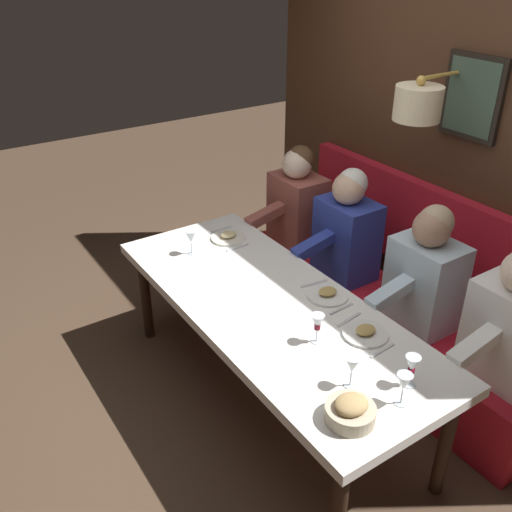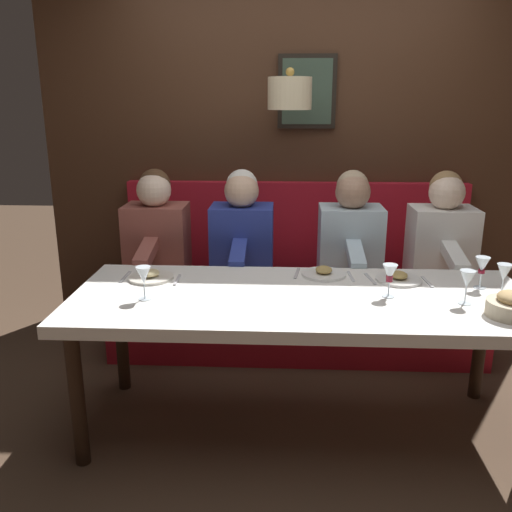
{
  "view_description": "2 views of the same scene",
  "coord_description": "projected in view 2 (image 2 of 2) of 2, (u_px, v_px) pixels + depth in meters",
  "views": [
    {
      "loc": [
        -1.54,
        -2.16,
        2.54
      ],
      "look_at": [
        0.05,
        0.23,
        0.92
      ],
      "focal_mm": 39.54,
      "sensor_mm": 36.0,
      "label": 1
    },
    {
      "loc": [
        -2.51,
        0.1,
        1.66
      ],
      "look_at": [
        0.05,
        0.23,
        0.92
      ],
      "focal_mm": 37.92,
      "sensor_mm": 36.0,
      "label": 2
    }
  ],
  "objects": [
    {
      "name": "ground_plane",
      "position": [
        298.0,
        426.0,
        2.86
      ],
      "size": [
        12.0,
        12.0,
        0.0
      ],
      "primitive_type": "plane",
      "color": "#4C3828"
    },
    {
      "name": "dining_table",
      "position": [
        301.0,
        307.0,
        2.67
      ],
      "size": [
        0.9,
        2.26,
        0.74
      ],
      "color": "white",
      "rests_on": "ground_plane"
    },
    {
      "name": "banquette_bench",
      "position": [
        296.0,
        321.0,
        3.65
      ],
      "size": [
        0.52,
        2.46,
        0.45
      ],
      "primitive_type": "cube",
      "color": "red",
      "rests_on": "ground_plane"
    },
    {
      "name": "back_wall_panel",
      "position": [
        297.0,
        142.0,
        3.88
      ],
      "size": [
        0.59,
        3.66,
        2.9
      ],
      "color": "#422819",
      "rests_on": "ground_plane"
    },
    {
      "name": "diner_nearest",
      "position": [
        442.0,
        238.0,
        3.44
      ],
      "size": [
        0.6,
        0.4,
        0.79
      ],
      "color": "white",
      "rests_on": "banquette_bench"
    },
    {
      "name": "diner_near",
      "position": [
        350.0,
        237.0,
        3.46
      ],
      "size": [
        0.6,
        0.4,
        0.79
      ],
      "color": "silver",
      "rests_on": "banquette_bench"
    },
    {
      "name": "diner_middle",
      "position": [
        242.0,
        236.0,
        3.5
      ],
      "size": [
        0.6,
        0.4,
        0.79
      ],
      "color": "#283893",
      "rests_on": "banquette_bench"
    },
    {
      "name": "diner_far",
      "position": [
        157.0,
        235.0,
        3.53
      ],
      "size": [
        0.6,
        0.4,
        0.79
      ],
      "color": "#934C42",
      "rests_on": "banquette_bench"
    },
    {
      "name": "place_setting_0",
      "position": [
        399.0,
        278.0,
        2.85
      ],
      "size": [
        0.24,
        0.33,
        0.05
      ],
      "color": "silver",
      "rests_on": "dining_table"
    },
    {
      "name": "place_setting_1",
      "position": [
        151.0,
        276.0,
        2.88
      ],
      "size": [
        0.24,
        0.31,
        0.05
      ],
      "color": "silver",
      "rests_on": "dining_table"
    },
    {
      "name": "place_setting_2",
      "position": [
        324.0,
        273.0,
        2.94
      ],
      "size": [
        0.24,
        0.32,
        0.05
      ],
      "color": "white",
      "rests_on": "dining_table"
    },
    {
      "name": "wine_glass_0",
      "position": [
        144.0,
        276.0,
        2.56
      ],
      "size": [
        0.07,
        0.07,
        0.16
      ],
      "color": "silver",
      "rests_on": "dining_table"
    },
    {
      "name": "wine_glass_1",
      "position": [
        482.0,
        266.0,
        2.72
      ],
      "size": [
        0.07,
        0.07,
        0.16
      ],
      "color": "silver",
      "rests_on": "dining_table"
    },
    {
      "name": "wine_glass_2",
      "position": [
        390.0,
        274.0,
        2.59
      ],
      "size": [
        0.07,
        0.07,
        0.16
      ],
      "color": "silver",
      "rests_on": "dining_table"
    },
    {
      "name": "wine_glass_3",
      "position": [
        504.0,
        274.0,
        2.6
      ],
      "size": [
        0.07,
        0.07,
        0.16
      ],
      "color": "silver",
      "rests_on": "dining_table"
    },
    {
      "name": "wine_glass_4",
      "position": [
        467.0,
        280.0,
        2.5
      ],
      "size": [
        0.07,
        0.07,
        0.16
      ],
      "color": "silver",
      "rests_on": "dining_table"
    },
    {
      "name": "bread_bowl",
      "position": [
        512.0,
        306.0,
        2.38
      ],
      "size": [
        0.22,
        0.22,
        0.12
      ],
      "color": "beige",
      "rests_on": "dining_table"
    }
  ]
}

